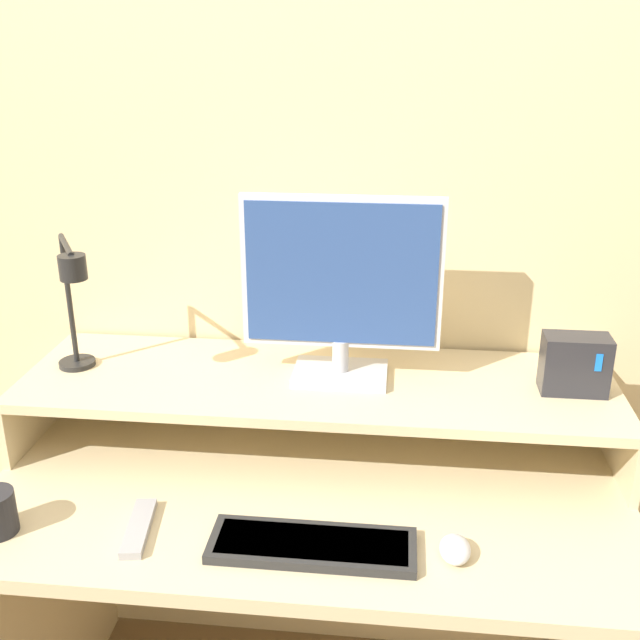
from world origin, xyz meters
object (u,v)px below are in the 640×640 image
(desk_lamp, at_px, (73,299))
(keyboard, at_px, (312,545))
(monitor, at_px, (341,286))
(remote_control, at_px, (139,528))
(router_dock, at_px, (575,364))
(mouse, at_px, (455,549))

(desk_lamp, distance_m, keyboard, 0.72)
(monitor, height_order, desk_lamp, monitor)
(monitor, bearing_deg, keyboard, -92.20)
(desk_lamp, relative_size, remote_control, 1.84)
(monitor, relative_size, desk_lamp, 1.37)
(router_dock, relative_size, mouse, 1.72)
(desk_lamp, relative_size, keyboard, 0.83)
(monitor, bearing_deg, remote_control, -132.00)
(router_dock, relative_size, remote_control, 0.81)
(remote_control, bearing_deg, desk_lamp, 125.77)
(router_dock, bearing_deg, keyboard, -143.20)
(keyboard, relative_size, remote_control, 2.20)
(mouse, height_order, remote_control, mouse)
(router_dock, bearing_deg, remote_control, -156.48)
(desk_lamp, xyz_separation_m, remote_control, (0.22, -0.30, -0.34))
(desk_lamp, xyz_separation_m, router_dock, (1.06, 0.07, -0.13))
(monitor, distance_m, remote_control, 0.63)
(mouse, bearing_deg, remote_control, 179.14)
(router_dock, distance_m, remote_control, 0.95)
(router_dock, xyz_separation_m, remote_control, (-0.85, -0.37, -0.21))
(desk_lamp, bearing_deg, remote_control, -54.23)
(monitor, bearing_deg, desk_lamp, -171.69)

